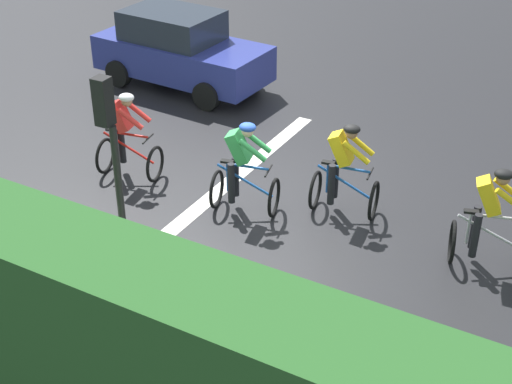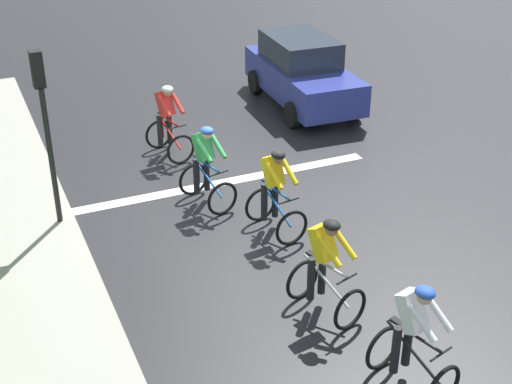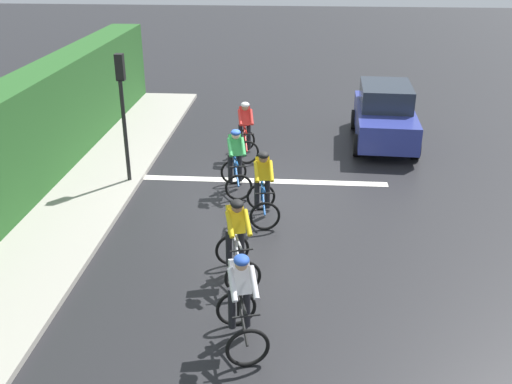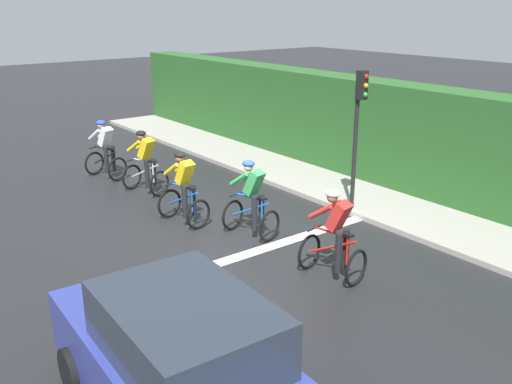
{
  "view_description": "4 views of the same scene",
  "coord_description": "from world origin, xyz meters",
  "px_view_note": "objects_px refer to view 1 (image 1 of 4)",
  "views": [
    {
      "loc": [
        9.76,
        5.45,
        6.77
      ],
      "look_at": [
        0.88,
        0.44,
        0.76
      ],
      "focal_mm": 52.15,
      "sensor_mm": 36.0,
      "label": 1
    },
    {
      "loc": [
        4.55,
        11.87,
        6.95
      ],
      "look_at": [
        -0.11,
        1.18,
        0.77
      ],
      "focal_mm": 51.2,
      "sensor_mm": 36.0,
      "label": 2
    },
    {
      "loc": [
        -1.13,
        13.24,
        6.01
      ],
      "look_at": [
        -0.25,
        1.74,
        0.82
      ],
      "focal_mm": 40.73,
      "sensor_mm": 36.0,
      "label": 3
    },
    {
      "loc": [
        -6.39,
        -9.05,
        4.75
      ],
      "look_at": [
        0.94,
        0.48,
        0.73
      ],
      "focal_mm": 39.62,
      "sensor_mm": 36.0,
      "label": 4
    }
  ],
  "objects_px": {
    "cyclist_fourth": "(243,169)",
    "traffic_light_near_crossing": "(112,158)",
    "cyclist_mid": "(343,171)",
    "car_navy": "(180,50)",
    "cyclist_second": "(489,220)",
    "cyclist_trailing": "(126,137)"
  },
  "relations": [
    {
      "from": "cyclist_fourth",
      "to": "cyclist_second",
      "type": "bearing_deg",
      "value": 96.44
    },
    {
      "from": "cyclist_fourth",
      "to": "cyclist_trailing",
      "type": "xyz_separation_m",
      "value": [
        -0.01,
        -2.46,
        0.0
      ]
    },
    {
      "from": "cyclist_mid",
      "to": "car_navy",
      "type": "relative_size",
      "value": 0.4
    },
    {
      "from": "traffic_light_near_crossing",
      "to": "cyclist_second",
      "type": "bearing_deg",
      "value": 127.16
    },
    {
      "from": "car_navy",
      "to": "traffic_light_near_crossing",
      "type": "height_order",
      "value": "traffic_light_near_crossing"
    },
    {
      "from": "cyclist_second",
      "to": "traffic_light_near_crossing",
      "type": "relative_size",
      "value": 0.5
    },
    {
      "from": "traffic_light_near_crossing",
      "to": "cyclist_fourth",
      "type": "bearing_deg",
      "value": 173.55
    },
    {
      "from": "traffic_light_near_crossing",
      "to": "cyclist_mid",
      "type": "bearing_deg",
      "value": 153.17
    },
    {
      "from": "cyclist_fourth",
      "to": "cyclist_trailing",
      "type": "height_order",
      "value": "same"
    },
    {
      "from": "cyclist_fourth",
      "to": "car_navy",
      "type": "relative_size",
      "value": 0.4
    },
    {
      "from": "cyclist_mid",
      "to": "cyclist_trailing",
      "type": "height_order",
      "value": "same"
    },
    {
      "from": "cyclist_second",
      "to": "cyclist_trailing",
      "type": "distance_m",
      "value": 6.46
    },
    {
      "from": "cyclist_second",
      "to": "traffic_light_near_crossing",
      "type": "bearing_deg",
      "value": -52.84
    },
    {
      "from": "cyclist_second",
      "to": "cyclist_trailing",
      "type": "relative_size",
      "value": 1.0
    },
    {
      "from": "cyclist_second",
      "to": "cyclist_trailing",
      "type": "xyz_separation_m",
      "value": [
        0.44,
        -6.44,
        0.0
      ]
    },
    {
      "from": "cyclist_trailing",
      "to": "traffic_light_near_crossing",
      "type": "bearing_deg",
      "value": 37.22
    },
    {
      "from": "cyclist_fourth",
      "to": "car_navy",
      "type": "distance_m",
      "value": 5.85
    },
    {
      "from": "cyclist_second",
      "to": "car_navy",
      "type": "distance_m",
      "value": 8.91
    },
    {
      "from": "car_navy",
      "to": "traffic_light_near_crossing",
      "type": "xyz_separation_m",
      "value": [
        6.96,
        3.8,
        1.35
      ]
    },
    {
      "from": "cyclist_second",
      "to": "traffic_light_near_crossing",
      "type": "distance_m",
      "value": 5.59
    },
    {
      "from": "cyclist_second",
      "to": "cyclist_trailing",
      "type": "bearing_deg",
      "value": -86.05
    },
    {
      "from": "cyclist_fourth",
      "to": "traffic_light_near_crossing",
      "type": "distance_m",
      "value": 3.17
    }
  ]
}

